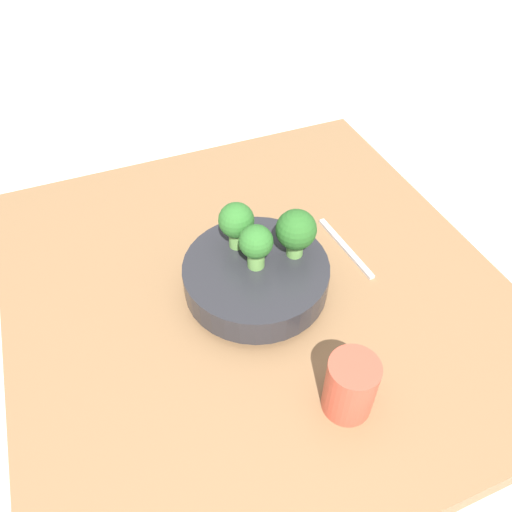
{
  "coord_description": "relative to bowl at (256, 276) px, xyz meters",
  "views": [
    {
      "loc": [
        -0.51,
        0.2,
        0.66
      ],
      "look_at": [
        -0.02,
        0.01,
        0.13
      ],
      "focal_mm": 35.0,
      "sensor_mm": 36.0,
      "label": 1
    }
  ],
  "objects": [
    {
      "name": "bowl",
      "position": [
        0.0,
        0.0,
        0.0
      ],
      "size": [
        0.23,
        0.23,
        0.06
      ],
      "color": "#28282D",
      "rests_on": "table"
    },
    {
      "name": "broccoli_floret_front",
      "position": [
        0.0,
        -0.06,
        0.07
      ],
      "size": [
        0.06,
        0.06,
        0.08
      ],
      "color": "#6BA34C",
      "rests_on": "bowl"
    },
    {
      "name": "ground_plane",
      "position": [
        0.02,
        -0.01,
        -0.08
      ],
      "size": [
        6.0,
        6.0,
        0.0
      ],
      "primitive_type": "plane",
      "color": "silver"
    },
    {
      "name": "fork",
      "position": [
        0.03,
        -0.18,
        -0.03
      ],
      "size": [
        0.16,
        0.02,
        0.01
      ],
      "color": "silver",
      "rests_on": "table"
    },
    {
      "name": "table",
      "position": [
        0.02,
        -0.01,
        -0.06
      ],
      "size": [
        0.81,
        0.78,
        0.04
      ],
      "color": "olive",
      "rests_on": "ground_plane"
    },
    {
      "name": "broccoli_floret_right",
      "position": [
        0.05,
        0.01,
        0.07
      ],
      "size": [
        0.06,
        0.06,
        0.08
      ],
      "color": "#6BA34C",
      "rests_on": "bowl"
    },
    {
      "name": "cup",
      "position": [
        -0.23,
        -0.04,
        0.01
      ],
      "size": [
        0.07,
        0.07,
        0.09
      ],
      "color": "#C64C38",
      "rests_on": "table"
    },
    {
      "name": "broccoli_floret_center",
      "position": [
        -0.0,
        0.0,
        0.07
      ],
      "size": [
        0.05,
        0.05,
        0.08
      ],
      "color": "#6BA34C",
      "rests_on": "bowl"
    }
  ]
}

